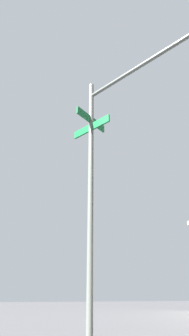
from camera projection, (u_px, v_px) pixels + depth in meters
traffic_signal_near at (143, 118)px, 4.87m from camera, size 3.19×2.53×6.46m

